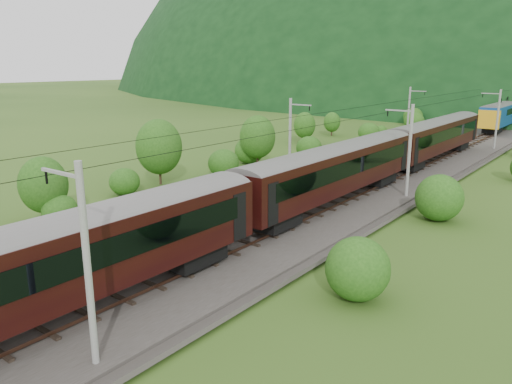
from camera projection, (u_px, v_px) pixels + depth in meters
The scene contains 14 objects.
ground at pixel (16, 321), 23.18m from camera, with size 600.00×600.00×0.00m, color #2B4B17.
railbed at pixel (174, 255), 30.82m from camera, with size 14.00×220.00×0.30m, color #38332D.
track_left at pixel (148, 243), 32.18m from camera, with size 2.40×220.00×0.27m.
track_right at pixel (202, 260), 29.35m from camera, with size 2.40×220.00×0.27m.
catenary_left at pixel (291, 136), 50.24m from camera, with size 2.54×192.28×8.00m.
catenary_right at pixel (409, 149), 43.01m from camera, with size 2.54×192.28×8.00m.
overhead_wires at pixel (169, 143), 29.09m from camera, with size 4.83×198.00×0.03m.
mountain_ridge at pixel (374, 82), 324.33m from camera, with size 336.00×280.00×132.00m, color black.
train at pixel (234, 193), 30.76m from camera, with size 3.28×157.34×5.71m.
hazard_post_near at pixel (324, 184), 45.37m from camera, with size 0.15×0.15×1.40m, color red.
hazard_post_far at pixel (456, 138), 73.31m from camera, with size 0.16×0.16×1.49m, color red.
signal at pixel (283, 175), 46.80m from camera, with size 0.22×0.22×1.96m.
vegetation_left at pixel (67, 179), 39.43m from camera, with size 14.18×145.83×7.02m.
vegetation_right at pixel (344, 279), 24.30m from camera, with size 7.44×100.55×3.21m.
Camera 1 is at (21.62, -9.81, 11.59)m, focal length 35.00 mm.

